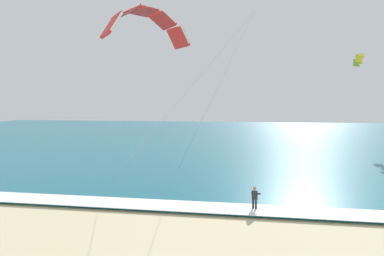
# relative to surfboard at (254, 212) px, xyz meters

# --- Properties ---
(sea) EXTENTS (200.00, 120.00, 0.20)m
(sea) POSITION_rel_surfboard_xyz_m (-0.45, 58.79, 0.07)
(sea) COLOR #146075
(sea) RESTS_ON ground
(surf_foam) EXTENTS (200.00, 2.69, 0.04)m
(surf_foam) POSITION_rel_surfboard_xyz_m (-0.45, -0.21, 0.19)
(surf_foam) COLOR white
(surf_foam) RESTS_ON sea
(surfboard) EXTENTS (0.95, 1.46, 0.09)m
(surfboard) POSITION_rel_surfboard_xyz_m (0.00, 0.00, 0.00)
(surfboard) COLOR yellow
(surfboard) RESTS_ON ground
(kitesurfer) EXTENTS (0.65, 0.65, 1.69)m
(kitesurfer) POSITION_rel_surfboard_xyz_m (0.01, 0.02, 0.91)
(kitesurfer) COLOR #232328
(kitesurfer) RESTS_ON ground
(kite_primary) EXTENTS (11.80, 9.40, 13.93)m
(kite_primary) POSITION_rel_surfboard_xyz_m (-9.13, 5.95, 13.85)
(kite_primary) COLOR red
(kite_distant) EXTENTS (1.94, 5.71, 2.07)m
(kite_distant) POSITION_rel_surfboard_xyz_m (15.42, 41.17, 14.44)
(kite_distant) COLOR yellow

